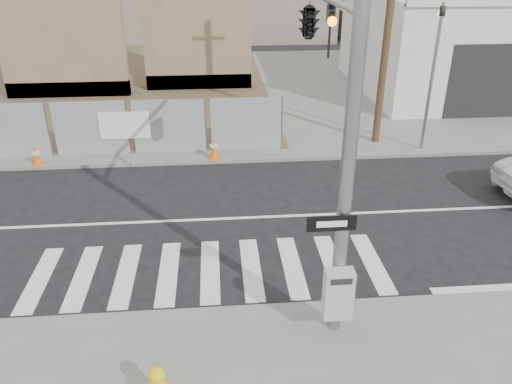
{
  "coord_description": "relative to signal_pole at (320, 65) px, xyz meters",
  "views": [
    {
      "loc": [
        0.26,
        -12.48,
        7.06
      ],
      "look_at": [
        1.23,
        -1.16,
        1.4
      ],
      "focal_mm": 35.0,
      "sensor_mm": 36.0,
      "label": 1
    }
  ],
  "objects": [
    {
      "name": "concrete_wall_right",
      "position": [
        -2.99,
        16.13,
        -1.4
      ],
      "size": [
        5.5,
        1.3,
        8.0
      ],
      "color": "#786248",
      "rests_on": "sidewalk_far"
    },
    {
      "name": "traffic_cone_d",
      "position": [
        -2.33,
        6.27,
        -4.29
      ],
      "size": [
        0.41,
        0.41,
        0.77
      ],
      "rotation": [
        0.0,
        0.0,
        0.04
      ],
      "color": "#FF650D",
      "rests_on": "sidewalk_far"
    },
    {
      "name": "traffic_cone_c",
      "position": [
        -8.51,
        6.27,
        -4.34
      ],
      "size": [
        0.38,
        0.38,
        0.66
      ],
      "rotation": [
        0.0,
        0.0,
        -0.13
      ],
      "color": "#FF5E0D",
      "rests_on": "sidewalk_far"
    },
    {
      "name": "utility_pole_right",
      "position": [
        4.01,
        7.55,
        0.42
      ],
      "size": [
        1.6,
        0.28,
        10.0
      ],
      "color": "brown",
      "rests_on": "sidewalk_far"
    },
    {
      "name": "sidewalk_far",
      "position": [
        -2.49,
        16.05,
        -4.72
      ],
      "size": [
        50.0,
        20.0,
        0.12
      ],
      "primitive_type": "cube",
      "color": "slate",
      "rests_on": "ground"
    },
    {
      "name": "ground",
      "position": [
        -2.49,
        2.05,
        -4.78
      ],
      "size": [
        100.0,
        100.0,
        0.0
      ],
      "primitive_type": "plane",
      "color": "black",
      "rests_on": "ground"
    },
    {
      "name": "concrete_wall_left",
      "position": [
        -9.49,
        15.13,
        -1.4
      ],
      "size": [
        6.0,
        1.3,
        8.0
      ],
      "color": "#786248",
      "rests_on": "sidewalk_far"
    },
    {
      "name": "far_signal_pole",
      "position": [
        5.51,
        6.65,
        -1.3
      ],
      "size": [
        0.16,
        0.2,
        5.6
      ],
      "color": "gray",
      "rests_on": "sidewalk_far"
    },
    {
      "name": "signal_pole",
      "position": [
        0.0,
        0.0,
        0.0
      ],
      "size": [
        0.96,
        5.87,
        7.0
      ],
      "color": "gray",
      "rests_on": "sidewalk_near"
    },
    {
      "name": "auto_shop",
      "position": [
        11.5,
        15.01,
        -2.25
      ],
      "size": [
        12.0,
        10.2,
        5.95
      ],
      "color": "silver",
      "rests_on": "sidewalk_far"
    }
  ]
}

